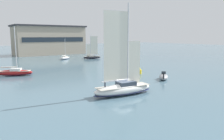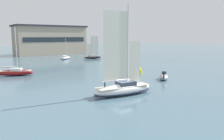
{
  "view_description": "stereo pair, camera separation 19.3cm",
  "coord_description": "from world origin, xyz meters",
  "px_view_note": "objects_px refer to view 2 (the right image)",
  "views": [
    {
      "loc": [
        -20.79,
        -26.0,
        9.13
      ],
      "look_at": [
        0.0,
        3.0,
        3.53
      ],
      "focal_mm": 35.0,
      "sensor_mm": 36.0,
      "label": 1
    },
    {
      "loc": [
        -20.63,
        -26.12,
        9.13
      ],
      "look_at": [
        0.0,
        3.0,
        3.53
      ],
      "focal_mm": 35.0,
      "sensor_mm": 36.0,
      "label": 2
    }
  ],
  "objects_px": {
    "motor_tender": "(164,77)",
    "sailboat_moored_far_slip": "(15,72)",
    "sailboat_moored_near_marina": "(93,57)",
    "sailboat_main": "(123,88)",
    "sailboat_moored_mid_channel": "(66,58)",
    "channel_buoy": "(139,70)"
  },
  "relations": [
    {
      "from": "sailboat_moored_near_marina",
      "to": "channel_buoy",
      "type": "height_order",
      "value": "sailboat_moored_near_marina"
    },
    {
      "from": "channel_buoy",
      "to": "sailboat_moored_near_marina",
      "type": "bearing_deg",
      "value": 77.03
    },
    {
      "from": "sailboat_moored_far_slip",
      "to": "sailboat_moored_mid_channel",
      "type": "bearing_deg",
      "value": 48.09
    },
    {
      "from": "sailboat_main",
      "to": "channel_buoy",
      "type": "height_order",
      "value": "sailboat_main"
    },
    {
      "from": "sailboat_moored_near_marina",
      "to": "sailboat_moored_mid_channel",
      "type": "relative_size",
      "value": 1.21
    },
    {
      "from": "sailboat_main",
      "to": "sailboat_moored_mid_channel",
      "type": "relative_size",
      "value": 1.71
    },
    {
      "from": "sailboat_moored_mid_channel",
      "to": "motor_tender",
      "type": "bearing_deg",
      "value": -89.46
    },
    {
      "from": "sailboat_moored_mid_channel",
      "to": "sailboat_moored_far_slip",
      "type": "xyz_separation_m",
      "value": [
        -24.24,
        -27.01,
        0.21
      ]
    },
    {
      "from": "sailboat_moored_mid_channel",
      "to": "sailboat_moored_far_slip",
      "type": "relative_size",
      "value": 0.73
    },
    {
      "from": "sailboat_main",
      "to": "sailboat_moored_far_slip",
      "type": "distance_m",
      "value": 29.4
    },
    {
      "from": "motor_tender",
      "to": "sailboat_moored_far_slip",
      "type": "bearing_deg",
      "value": 136.96
    },
    {
      "from": "sailboat_moored_far_slip",
      "to": "channel_buoy",
      "type": "distance_m",
      "value": 29.27
    },
    {
      "from": "sailboat_main",
      "to": "channel_buoy",
      "type": "distance_m",
      "value": 19.66
    },
    {
      "from": "channel_buoy",
      "to": "sailboat_moored_mid_channel",
      "type": "bearing_deg",
      "value": 91.33
    },
    {
      "from": "sailboat_moored_near_marina",
      "to": "sailboat_moored_far_slip",
      "type": "bearing_deg",
      "value": -146.82
    },
    {
      "from": "sailboat_main",
      "to": "sailboat_moored_mid_channel",
      "type": "xyz_separation_m",
      "value": [
        14.02,
        54.58,
        -0.54
      ]
    },
    {
      "from": "sailboat_moored_mid_channel",
      "to": "sailboat_moored_far_slip",
      "type": "bearing_deg",
      "value": -131.91
    },
    {
      "from": "sailboat_moored_mid_channel",
      "to": "sailboat_moored_near_marina",
      "type": "bearing_deg",
      "value": -27.62
    },
    {
      "from": "sailboat_moored_near_marina",
      "to": "channel_buoy",
      "type": "bearing_deg",
      "value": -102.97
    },
    {
      "from": "sailboat_moored_mid_channel",
      "to": "motor_tender",
      "type": "height_order",
      "value": "sailboat_moored_mid_channel"
    },
    {
      "from": "sailboat_moored_mid_channel",
      "to": "sailboat_moored_far_slip",
      "type": "height_order",
      "value": "sailboat_moored_far_slip"
    },
    {
      "from": "sailboat_moored_near_marina",
      "to": "motor_tender",
      "type": "xyz_separation_m",
      "value": [
        -9.01,
        -45.12,
        -0.26
      ]
    }
  ]
}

